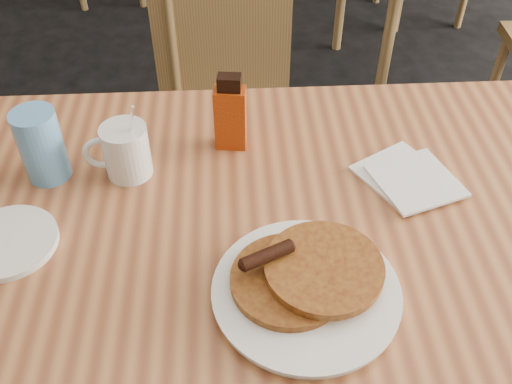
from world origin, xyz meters
TOP-DOWN VIEW (x-y plane):
  - main_table at (0.01, 0.02)m, footprint 1.41×1.01m
  - chair_main_far at (0.04, 0.73)m, footprint 0.45×0.46m
  - pancake_plate at (0.09, -0.12)m, footprint 0.29×0.29m
  - coffee_mug at (-0.19, 0.20)m, footprint 0.12×0.09m
  - syrup_bottle at (0.01, 0.25)m, footprint 0.07×0.05m
  - napkin_stack at (0.33, 0.11)m, footprint 0.20×0.21m
  - blue_tumbler at (-0.34, 0.21)m, footprint 0.08×0.08m
  - side_saucer at (-0.38, 0.04)m, footprint 0.21×0.21m

SIDE VIEW (x-z plane):
  - chair_main_far at x=0.04m, z-range 0.08..0.94m
  - main_table at x=0.01m, z-range 0.34..1.09m
  - napkin_stack at x=0.33m, z-range 0.75..0.76m
  - side_saucer at x=-0.38m, z-range 0.75..0.76m
  - pancake_plate at x=0.09m, z-range 0.73..0.80m
  - coffee_mug at x=-0.19m, z-range 0.72..0.88m
  - blue_tumbler at x=-0.34m, z-range 0.75..0.89m
  - syrup_bottle at x=0.01m, z-range 0.74..0.90m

